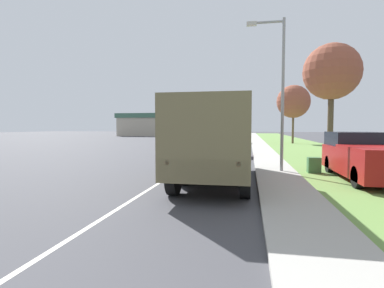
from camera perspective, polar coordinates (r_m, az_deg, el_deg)
ground_plane at (r=40.12m, az=6.07°, el=0.26°), size 180.00×180.00×0.00m
lane_centre_stripe at (r=40.12m, az=6.07°, el=0.26°), size 0.12×120.00×0.00m
sidewalk_right at (r=40.00m, az=12.51°, el=0.28°), size 1.80×120.00×0.12m
grass_strip_right at (r=40.37m, az=18.76°, el=0.13°), size 7.00×120.00×0.02m
military_truck at (r=11.26m, az=4.79°, el=1.25°), size 2.47×7.59×2.99m
car_nearest_ahead at (r=21.74m, az=6.69°, el=-0.53°), size 1.79×4.45×1.47m
car_second_ahead at (r=37.52m, az=8.58°, el=1.02°), size 1.88×4.87×1.42m
car_third_ahead at (r=46.41m, az=4.83°, el=1.63°), size 1.87×4.90×1.75m
car_fourth_ahead at (r=54.34m, az=5.04°, el=1.85°), size 1.85×4.24×1.70m
car_farthest_ahead at (r=63.97m, az=5.98°, el=2.05°), size 1.94×4.84×1.69m
pickup_truck at (r=13.78m, az=30.00°, el=-2.10°), size 2.05×5.49×1.86m
lamp_post at (r=14.19m, az=16.06°, el=11.57°), size 1.69×0.24×6.79m
tree_mid_right at (r=23.78m, az=25.07°, el=12.28°), size 3.93×3.93×7.94m
tree_far_right at (r=40.04m, az=18.75°, el=7.65°), size 4.12×4.12×7.33m
utility_box at (r=14.68m, az=22.21°, el=-3.74°), size 0.55×0.45×0.70m
building_distant at (r=70.72m, az=-6.28°, el=3.68°), size 18.07×9.20×5.18m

